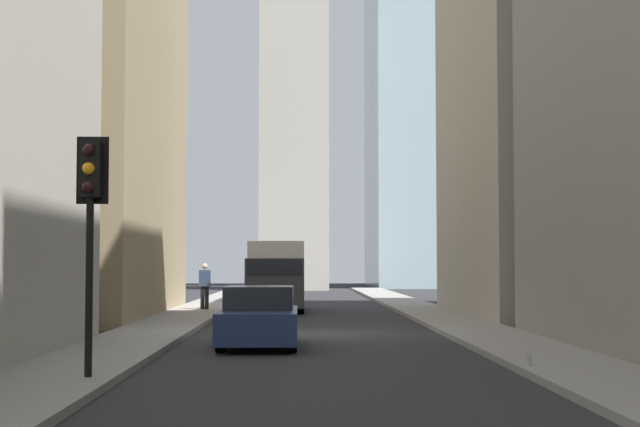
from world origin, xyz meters
The scene contains 10 objects.
ground_plane centered at (0.00, 0.00, 0.00)m, with size 135.00×135.00×0.00m, color #262628.
sidewalk_right centered at (0.00, 4.50, 0.07)m, with size 90.00×2.20×0.14m, color gray.
sidewalk_left centered at (0.00, -4.50, 0.07)m, with size 90.00×2.20×0.14m, color gray.
building_left_midfar centered at (8.83, -10.59, 9.72)m, with size 13.28×10.50×19.43m.
church_spire centered at (44.20, 0.85, 19.95)m, with size 5.54×5.54×38.11m.
delivery_truck centered at (12.70, 1.40, 1.46)m, with size 6.46×2.25×2.84m.
sedan_navy centered at (-4.28, 1.40, 0.66)m, with size 4.30×1.78×1.42m.
traffic_light_foreground centered at (-11.37, 3.83, 2.99)m, with size 0.43×0.52×3.88m.
pedestrian centered at (11.35, 4.20, 1.13)m, with size 0.26×0.44×1.81m.
discarded_bottle centered at (-9.89, -3.61, 0.25)m, with size 0.07×0.07×0.27m.
Camera 1 is at (-26.92, 0.46, 1.95)m, focal length 54.13 mm.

